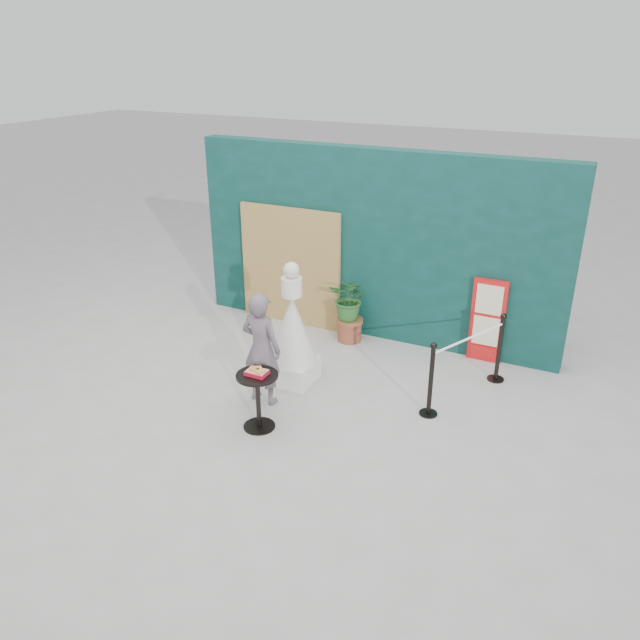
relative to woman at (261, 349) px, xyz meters
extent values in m
plane|color=#ADAAA5|center=(0.51, -0.49, -0.78)|extent=(60.00, 60.00, 0.00)
cube|color=#0B3228|center=(0.51, 2.66, 0.72)|extent=(6.00, 0.30, 3.00)
cube|color=tan|center=(-0.89, 2.45, 0.22)|extent=(1.80, 0.08, 2.00)
imported|color=#63555D|center=(0.00, 0.00, 0.00)|extent=(0.59, 0.41, 1.55)
cube|color=red|center=(2.41, 2.47, -0.13)|extent=(0.50, 0.06, 1.30)
cube|color=beige|center=(2.41, 2.43, 0.22)|extent=(0.38, 0.02, 0.45)
cube|color=beige|center=(2.41, 2.43, -0.28)|extent=(0.38, 0.02, 0.45)
cube|color=red|center=(2.41, 2.43, -0.63)|extent=(0.38, 0.02, 0.18)
cube|color=white|center=(0.11, 0.65, -0.61)|extent=(0.60, 0.60, 0.33)
cone|color=silver|center=(0.11, 0.65, 0.04)|extent=(0.69, 0.69, 0.98)
cylinder|color=white|center=(0.11, 0.65, 0.65)|extent=(0.28, 0.28, 0.26)
sphere|color=silver|center=(0.11, 0.65, 0.89)|extent=(0.22, 0.22, 0.22)
cylinder|color=black|center=(0.28, -0.58, -0.77)|extent=(0.40, 0.40, 0.02)
cylinder|color=black|center=(0.28, -0.58, -0.42)|extent=(0.06, 0.06, 0.72)
cylinder|color=black|center=(0.28, -0.58, -0.04)|extent=(0.52, 0.52, 0.03)
cube|color=red|center=(0.28, -0.58, 0.00)|extent=(0.26, 0.19, 0.05)
cube|color=red|center=(0.28, -0.58, 0.03)|extent=(0.24, 0.17, 0.00)
cube|color=gold|center=(0.24, -0.57, 0.04)|extent=(0.15, 0.14, 0.02)
cube|color=gold|center=(0.33, -0.60, 0.04)|extent=(0.13, 0.13, 0.02)
cone|color=yellow|center=(0.30, -0.53, 0.06)|extent=(0.06, 0.06, 0.06)
cylinder|color=brown|center=(0.30, 2.21, -0.62)|extent=(0.38, 0.38, 0.32)
cylinder|color=brown|center=(0.30, 2.21, -0.43)|extent=(0.43, 0.43, 0.05)
imported|color=#285B27|center=(0.30, 2.21, -0.05)|extent=(0.63, 0.55, 0.70)
cylinder|color=black|center=(2.11, 0.64, -0.77)|extent=(0.24, 0.24, 0.02)
cylinder|color=black|center=(2.11, 0.64, -0.30)|extent=(0.06, 0.06, 0.96)
sphere|color=black|center=(2.11, 0.64, 0.21)|extent=(0.09, 0.09, 0.09)
cylinder|color=black|center=(2.71, 1.94, -0.77)|extent=(0.24, 0.24, 0.02)
cylinder|color=black|center=(2.71, 1.94, -0.30)|extent=(0.06, 0.06, 0.96)
sphere|color=black|center=(2.71, 1.94, 0.21)|extent=(0.09, 0.09, 0.09)
cylinder|color=white|center=(2.41, 1.29, 0.10)|extent=(0.63, 1.31, 0.03)
camera|label=1|loc=(3.86, -6.18, 3.65)|focal=35.00mm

